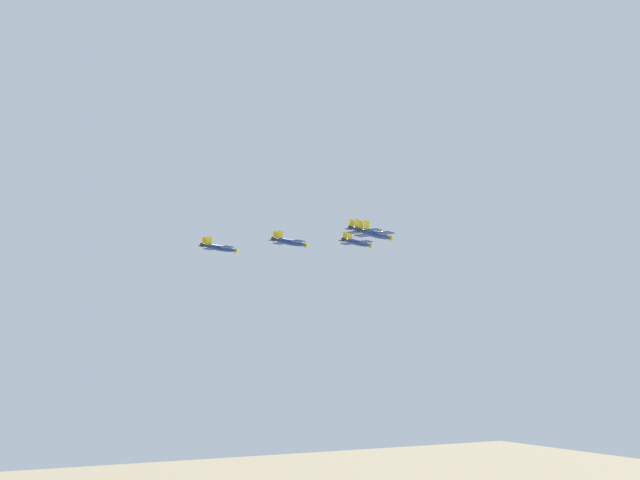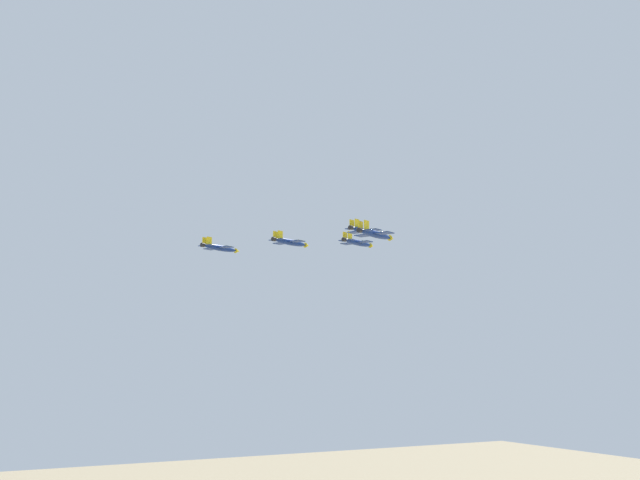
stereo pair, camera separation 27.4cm
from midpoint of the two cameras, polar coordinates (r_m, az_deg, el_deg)
jet_lead at (r=238.09m, az=2.84°, el=-0.19°), size 16.05×10.70×3.60m
jet_left_wingman at (r=233.26m, az=-2.28°, el=-0.16°), size 16.46×10.90×3.65m
jet_right_wingman at (r=216.88m, az=3.45°, el=0.69°), size 15.64×10.36×3.47m
jet_left_outer at (r=230.07m, az=-7.60°, el=-0.58°), size 15.46×10.32×3.47m
jet_right_outer at (r=194.95m, az=4.20°, el=0.45°), size 15.93×10.65×3.59m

